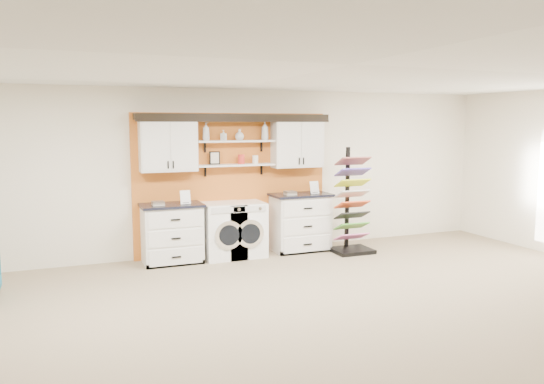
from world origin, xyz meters
name	(u,v)px	position (x,y,z in m)	size (l,w,h in m)	color
floor	(347,335)	(0.00, 0.00, 0.00)	(10.00, 10.00, 0.00)	gray
ceiling	(352,64)	(0.00, 0.00, 2.80)	(10.00, 10.00, 0.00)	white
wall_back	(232,172)	(0.00, 4.00, 1.40)	(10.00, 10.00, 0.00)	#EEE5CE
accent_panel	(233,184)	(0.00, 3.96, 1.20)	(3.40, 0.07, 2.40)	#C46521
upper_cabinet_left	(168,145)	(-1.13, 3.79, 1.88)	(0.90, 0.35, 0.84)	white
upper_cabinet_right	(297,143)	(1.13, 3.79, 1.88)	(0.90, 0.35, 0.84)	white
shelf_lower	(236,165)	(0.00, 3.80, 1.53)	(1.32, 0.28, 0.03)	white
shelf_upper	(235,141)	(0.00, 3.80, 1.93)	(1.32, 0.28, 0.03)	white
crown_molding	(235,117)	(0.00, 3.81, 2.33)	(3.30, 0.41, 0.13)	black
picture_frame	(215,158)	(-0.35, 3.85, 1.66)	(0.18, 0.02, 0.22)	black
canister_red	(241,159)	(0.10, 3.80, 1.62)	(0.11, 0.11, 0.16)	red
canister_cream	(255,159)	(0.35, 3.80, 1.61)	(0.10, 0.10, 0.14)	silver
base_cabinet_left	(172,233)	(-1.13, 3.64, 0.48)	(0.98, 0.66, 0.95)	white
base_cabinet_right	(300,222)	(1.13, 3.64, 0.50)	(1.03, 0.66, 1.01)	white
washer	(223,230)	(-0.28, 3.64, 0.46)	(0.66, 0.71, 0.92)	white
dryer	(244,229)	(0.08, 3.64, 0.46)	(0.66, 0.71, 0.92)	white
sample_rack	(352,220)	(1.90, 3.19, 0.56)	(0.67, 0.56, 1.82)	black
soap_bottle_a	(206,132)	(-0.50, 3.80, 2.09)	(0.11, 0.11, 0.30)	silver
soap_bottle_b	(224,135)	(-0.21, 3.80, 2.03)	(0.08, 0.08, 0.17)	silver
soap_bottle_c	(239,135)	(0.07, 3.80, 2.04)	(0.15, 0.15, 0.19)	silver
soap_bottle_d	(265,131)	(0.53, 3.80, 2.10)	(0.12, 0.12, 0.31)	silver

